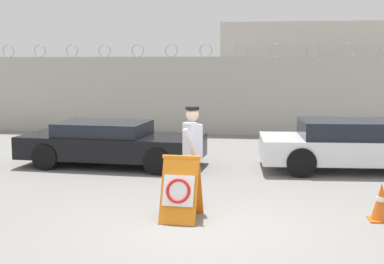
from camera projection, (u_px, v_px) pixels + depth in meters
The scene contains 8 objects.
ground_plane at pixel (205, 228), 8.51m from camera, with size 90.00×90.00×0.00m, color gray.
perimeter_wall at pixel (240, 96), 19.28m from camera, with size 36.00×0.30×3.28m.
building_block at pixel (326, 74), 24.02m from camera, with size 9.02×6.75×4.20m.
barricade_sign at pixel (181, 188), 8.90m from camera, with size 0.66×0.86×1.09m.
security_guard at pixel (192, 151), 9.58m from camera, with size 0.42×0.70×1.84m.
traffic_cone_near at pixel (381, 202), 8.87m from camera, with size 0.37×0.37×0.64m.
parked_car_front_coupe at pixel (111, 143), 13.59m from camera, with size 4.70×2.16×1.12m.
parked_car_rear_sedan at pixel (354, 145), 12.98m from camera, with size 4.71×2.23×1.23m.
Camera 1 is at (0.92, -8.19, 2.62)m, focal length 50.00 mm.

